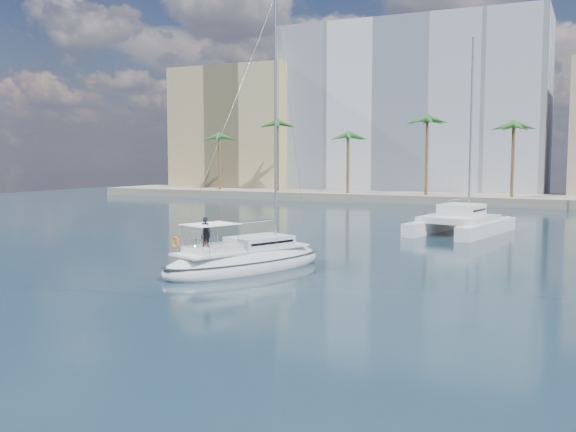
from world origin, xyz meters
The scene contains 9 objects.
ground centered at (0.00, 0.00, 0.00)m, with size 160.00×160.00×0.00m, color black.
quay centered at (0.00, 61.00, 0.60)m, with size 120.00×14.00×1.20m, color gray.
building_modern centered at (-12.00, 73.00, 14.00)m, with size 42.00×16.00×28.00m, color white.
building_tan_left centered at (-42.00, 69.00, 11.00)m, with size 22.00×14.00×22.00m, color tan.
palm_left centered at (-34.00, 57.00, 10.28)m, with size 3.60×3.60×12.30m.
palm_centre centered at (0.00, 57.00, 10.28)m, with size 3.60×3.60×12.30m.
main_sloop centered at (-2.81, 0.11, 0.52)m, with size 7.50×11.69×16.59m.
catamaran centered at (5.13, 23.44, 1.13)m, with size 7.75×12.27×16.70m.
seagull centered at (-4.15, 6.79, 1.10)m, with size 1.00×0.43×0.18m.
Camera 1 is at (15.10, -31.90, 6.52)m, focal length 40.00 mm.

